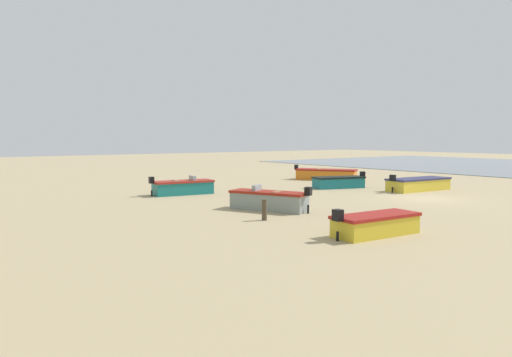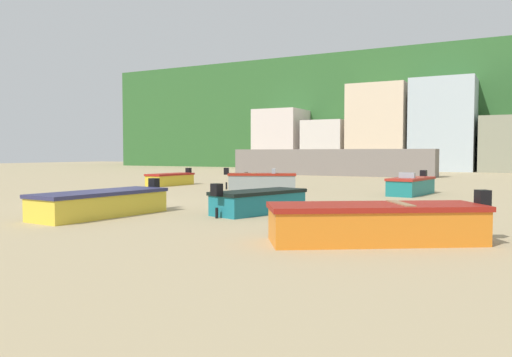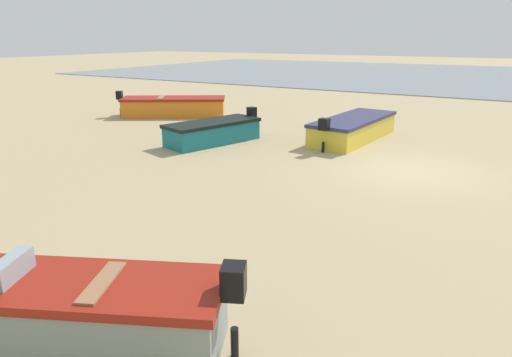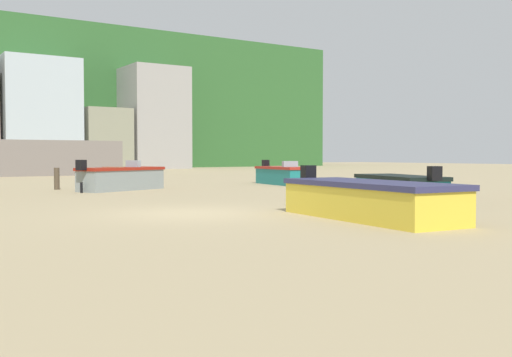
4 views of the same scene
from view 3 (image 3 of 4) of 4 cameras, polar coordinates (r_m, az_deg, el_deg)
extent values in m
plane|color=tan|center=(14.03, 18.56, 0.92)|extent=(160.00, 160.00, 0.00)
cube|color=gray|center=(49.47, 27.66, 11.26)|extent=(80.00, 36.00, 0.06)
cube|color=#196E7C|center=(16.84, -5.48, 5.66)|extent=(2.29, 3.75, 0.69)
cube|color=black|center=(16.76, -5.52, 7.02)|extent=(2.39, 3.87, 0.12)
cube|color=black|center=(17.95, -0.54, 8.38)|extent=(0.39, 0.36, 0.40)
cylinder|color=black|center=(18.09, -0.53, 6.01)|extent=(0.13, 0.13, 0.35)
cube|color=gold|center=(17.74, 12.21, 6.01)|extent=(1.98, 4.77, 0.73)
cube|color=#2D2E54|center=(17.66, 12.30, 7.36)|extent=(2.07, 4.88, 0.12)
cube|color=black|center=(15.38, 8.61, 6.78)|extent=(0.34, 0.31, 0.40)
cylinder|color=black|center=(15.55, 8.47, 3.93)|extent=(0.11, 0.11, 0.36)
cube|color=orange|center=(22.95, -10.31, 8.77)|extent=(4.98, 3.93, 0.79)
cube|color=maroon|center=(22.88, -10.37, 9.90)|extent=(5.11, 4.05, 0.12)
cube|color=black|center=(23.38, -16.88, 10.04)|extent=(0.41, 0.42, 0.40)
cylinder|color=black|center=(23.50, -16.70, 8.03)|extent=(0.14, 0.14, 0.40)
cube|color=#94724D|center=(22.97, -11.91, 9.97)|extent=(0.91, 1.26, 0.08)
cube|color=gray|center=(6.38, -22.43, -15.99)|extent=(3.95, 2.62, 0.82)
cube|color=maroon|center=(6.15, -22.95, -12.31)|extent=(4.08, 2.73, 0.12)
cube|color=black|center=(5.42, -2.85, -12.82)|extent=(0.39, 0.41, 0.40)
cylinder|color=black|center=(5.90, -2.72, -20.01)|extent=(0.13, 0.13, 0.41)
cube|color=#8C9EA8|center=(6.39, -28.52, -9.91)|extent=(0.47, 0.71, 0.28)
cube|color=#966746|center=(5.92, -18.84, -12.46)|extent=(0.62, 0.99, 0.08)
camera|label=1|loc=(17.76, 158.57, -17.14)|focal=33.32mm
camera|label=2|loc=(34.07, -1.32, 14.74)|focal=35.42mm
camera|label=4|loc=(26.77, 39.16, 8.63)|focal=41.63mm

